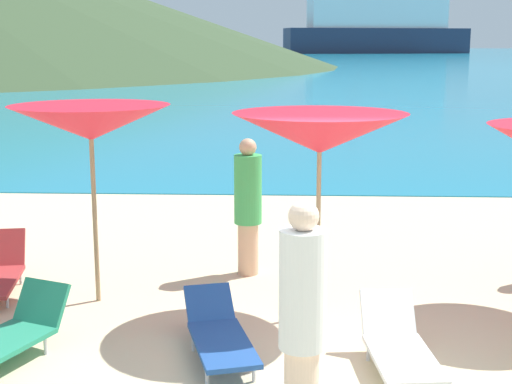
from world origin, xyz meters
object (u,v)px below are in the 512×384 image
at_px(lounge_chair_1, 4,336).
at_px(beachgoer_3, 302,314).
at_px(beachgoer_1, 248,204).
at_px(lounge_chair_0, 219,333).
at_px(umbrella_2, 320,133).
at_px(cruise_ship, 377,22).
at_px(umbrella_1, 91,123).
at_px(lounge_chair_6, 399,345).

relative_size(lounge_chair_1, beachgoer_3, 0.85).
distance_m(beachgoer_1, beachgoer_3, 4.18).
distance_m(lounge_chair_0, beachgoer_1, 2.85).
height_order(umbrella_2, cruise_ship, cruise_ship).
height_order(lounge_chair_0, lounge_chair_1, lounge_chair_1).
relative_size(beachgoer_1, cruise_ship, 0.03).
relative_size(lounge_chair_1, beachgoer_1, 0.88).
distance_m(umbrella_1, cruise_ship, 222.14).
bearing_deg(lounge_chair_0, beachgoer_3, -76.08).
xyz_separation_m(beachgoer_3, cruise_ship, (27.08, 223.05, 8.33)).
xyz_separation_m(lounge_chair_1, beachgoer_3, (2.90, -1.24, 0.75)).
height_order(beachgoer_3, cruise_ship, cruise_ship).
bearing_deg(lounge_chair_1, beachgoer_3, -1.18).
distance_m(umbrella_1, lounge_chair_6, 4.28).
xyz_separation_m(lounge_chair_6, beachgoer_1, (-1.60, 2.94, 0.72)).
bearing_deg(umbrella_2, beachgoer_3, -94.99).
height_order(lounge_chair_0, beachgoer_3, beachgoer_3).
bearing_deg(lounge_chair_6, lounge_chair_0, 168.38).
xyz_separation_m(umbrella_2, cruise_ship, (26.85, 220.41, 7.24)).
distance_m(beachgoer_1, cruise_ship, 220.82).
bearing_deg(umbrella_1, lounge_chair_6, -28.04).
bearing_deg(umbrella_2, lounge_chair_1, -155.95).
xyz_separation_m(lounge_chair_0, beachgoer_1, (0.14, 2.76, 0.71)).
xyz_separation_m(beachgoer_1, cruise_ship, (27.72, 218.92, 8.37)).
relative_size(umbrella_2, lounge_chair_6, 1.67).
distance_m(umbrella_1, beachgoer_1, 2.43).
xyz_separation_m(umbrella_1, lounge_chair_1, (-0.48, -1.75, -1.91)).
xyz_separation_m(umbrella_2, lounge_chair_1, (-3.13, -1.40, -1.85)).
bearing_deg(umbrella_2, lounge_chair_0, -128.81).
xyz_separation_m(umbrella_2, beachgoer_1, (-0.88, 1.50, -1.13)).
bearing_deg(lounge_chair_1, umbrella_1, 96.67).
distance_m(umbrella_1, lounge_chair_1, 2.64).
relative_size(umbrella_2, beachgoer_3, 1.22).
bearing_deg(beachgoer_1, lounge_chair_6, -3.20).
distance_m(umbrella_2, cruise_ship, 222.16).
xyz_separation_m(beachgoer_1, beachgoer_3, (0.65, -4.13, 0.03)).
height_order(umbrella_2, lounge_chair_0, umbrella_2).
bearing_deg(umbrella_2, beachgoer_1, 120.38).
bearing_deg(lounge_chair_6, beachgoer_3, -134.48).
bearing_deg(beachgoer_3, lounge_chair_1, -106.75).
bearing_deg(beachgoer_1, umbrella_1, -88.95).
bearing_deg(beachgoer_3, umbrella_2, -178.61).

